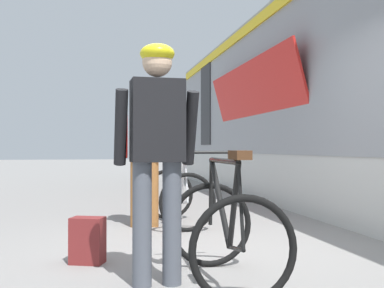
{
  "coord_description": "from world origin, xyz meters",
  "views": [
    {
      "loc": [
        -1.28,
        -4.31,
        1.0
      ],
      "look_at": [
        -0.2,
        1.01,
        1.05
      ],
      "focal_mm": 44.11,
      "sensor_mm": 36.0,
      "label": 1
    }
  ],
  "objects": [
    {
      "name": "cyclist_far_in_dark",
      "position": [
        -0.84,
        -0.89,
        1.05
      ],
      "size": [
        0.62,
        0.32,
        1.76
      ],
      "color": "#4C515B",
      "rests_on": "ground"
    },
    {
      "name": "bicycle_far_black",
      "position": [
        -0.35,
        -0.95,
        0.4
      ],
      "size": [
        0.74,
        1.09,
        0.99
      ],
      "color": "black",
      "rests_on": "ground"
    },
    {
      "name": "ground_plane",
      "position": [
        0.0,
        0.0,
        0.0
      ],
      "size": [
        80.0,
        80.0,
        0.0
      ],
      "primitive_type": "plane",
      "color": "gray"
    },
    {
      "name": "backpack_on_platform",
      "position": [
        -1.35,
        -0.11,
        0.2
      ],
      "size": [
        0.33,
        0.27,
        0.4
      ],
      "primitive_type": "cube",
      "rotation": [
        0.0,
        0.0,
        -0.36
      ],
      "color": "maroon",
      "rests_on": "ground"
    },
    {
      "name": "cyclist_near_in_red",
      "position": [
        -0.67,
        1.71,
        1.05
      ],
      "size": [
        0.63,
        0.34,
        1.76
      ],
      "color": "#935B2D",
      "rests_on": "ground"
    },
    {
      "name": "bicycle_near_silver",
      "position": [
        -0.24,
        1.74,
        0.4
      ],
      "size": [
        0.79,
        1.12,
        0.99
      ],
      "color": "black",
      "rests_on": "ground"
    }
  ]
}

